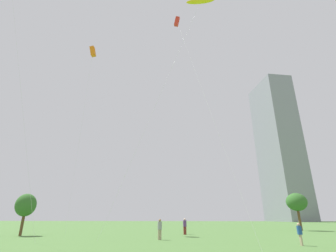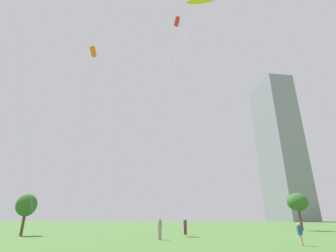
# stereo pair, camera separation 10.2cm
# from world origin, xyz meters

# --- Properties ---
(person_standing_0) EXTENTS (0.42, 0.42, 1.88)m
(person_standing_0) POSITION_xyz_m (0.75, 23.15, 1.08)
(person_standing_0) COLOR maroon
(person_standing_0) RESTS_ON ground
(person_standing_1) EXTENTS (0.35, 0.35, 1.57)m
(person_standing_1) POSITION_xyz_m (9.83, 11.34, 0.91)
(person_standing_1) COLOR tan
(person_standing_1) RESTS_ON ground
(person_standing_2) EXTENTS (0.41, 0.41, 1.84)m
(person_standing_2) POSITION_xyz_m (-1.37, 15.37, 1.06)
(person_standing_2) COLOR tan
(person_standing_2) RESTS_ON ground
(kite_flying_2) EXTENTS (5.76, 10.50, 28.03)m
(kite_flying_2) POSITION_xyz_m (0.54, 16.86, 27.14)
(kite_flying_2) COLOR silver
(kite_flying_2) RESTS_ON ground
(kite_flying_4) EXTENTS (12.79, 3.28, 30.59)m
(kite_flying_4) POSITION_xyz_m (3.83, 15.84, 29.48)
(kite_flying_4) COLOR silver
(kite_flying_4) RESTS_ON ground
(kite_flying_6) EXTENTS (2.20, 4.92, 32.31)m
(kite_flying_6) POSITION_xyz_m (-15.96, 27.03, 31.19)
(kite_flying_6) COLOR silver
(kite_flying_6) RESTS_ON ground
(park_tree_0) EXTENTS (3.24, 3.24, 5.77)m
(park_tree_0) POSITION_xyz_m (18.81, 34.30, 4.31)
(park_tree_0) COLOR brown
(park_tree_0) RESTS_ON ground
(park_tree_1) EXTENTS (2.31, 2.31, 4.66)m
(park_tree_1) POSITION_xyz_m (-17.94, 19.08, 3.33)
(park_tree_1) COLOR brown
(park_tree_1) RESTS_ON ground
(distant_highrise_0) EXTENTS (19.88, 27.95, 78.58)m
(distant_highrise_0) POSITION_xyz_m (50.71, 129.31, 39.29)
(distant_highrise_0) COLOR gray
(distant_highrise_0) RESTS_ON ground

